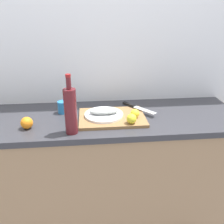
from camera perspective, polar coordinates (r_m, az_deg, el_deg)
ground_plane at (r=2.24m, az=-2.81°, el=-22.49°), size 12.00×12.00×0.00m
back_wall at (r=1.91m, az=-4.11°, el=12.59°), size 3.20×0.05×2.50m
kitchen_counter at (r=1.94m, az=-3.08°, el=-13.23°), size 2.00×0.60×0.90m
cutting_board at (r=1.68m, az=0.00°, el=-1.25°), size 0.44×0.32×0.02m
white_plate at (r=1.68m, az=-1.88°, el=-0.61°), size 0.26×0.26×0.01m
fish_fillet at (r=1.66m, az=-1.90°, el=0.19°), size 0.19×0.08×0.04m
chef_knife at (r=1.81m, az=5.19°, el=1.24°), size 0.21×0.24×0.02m
lemon_0 at (r=1.64m, az=5.28°, el=-0.34°), size 0.06×0.06×0.06m
lemon_1 at (r=1.56m, az=4.51°, el=-1.55°), size 0.06×0.06×0.06m
wine_bottle at (r=1.46m, az=-9.50°, el=0.37°), size 0.07×0.07×0.36m
coffee_mug_0 at (r=1.79m, az=-11.11°, el=1.11°), size 0.11×0.07×0.09m
orange_1 at (r=1.63m, az=-18.99°, el=-2.38°), size 0.08×0.08×0.08m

